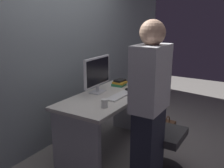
{
  "coord_description": "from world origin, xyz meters",
  "views": [
    {
      "loc": [
        -2.48,
        -1.56,
        1.65
      ],
      "look_at": [
        0.0,
        -0.05,
        0.87
      ],
      "focal_mm": 39.94,
      "sensor_mm": 36.0,
      "label": 1
    }
  ],
  "objects_px": {
    "cup_near_keyboard": "(104,103)",
    "handbag": "(167,133)",
    "office_chair": "(157,135)",
    "mouse": "(128,89)",
    "desk": "(109,112)",
    "person_at_desk": "(149,110)",
    "monitor": "(97,73)",
    "cell_phone": "(140,88)",
    "book_stack": "(119,83)",
    "keyboard": "(119,96)"
  },
  "relations": [
    {
      "from": "cup_near_keyboard",
      "to": "handbag",
      "type": "relative_size",
      "value": 0.24
    },
    {
      "from": "office_chair",
      "to": "mouse",
      "type": "relative_size",
      "value": 9.4
    },
    {
      "from": "office_chair",
      "to": "mouse",
      "type": "xyz_separation_m",
      "value": [
        0.44,
        0.59,
        0.31
      ]
    },
    {
      "from": "desk",
      "to": "cup_near_keyboard",
      "type": "distance_m",
      "value": 0.51
    },
    {
      "from": "office_chair",
      "to": "person_at_desk",
      "type": "relative_size",
      "value": 0.57
    },
    {
      "from": "person_at_desk",
      "to": "mouse",
      "type": "distance_m",
      "value": 1.03
    },
    {
      "from": "monitor",
      "to": "handbag",
      "type": "bearing_deg",
      "value": -55.29
    },
    {
      "from": "cell_phone",
      "to": "office_chair",
      "type": "bearing_deg",
      "value": -135.5
    },
    {
      "from": "mouse",
      "to": "book_stack",
      "type": "height_order",
      "value": "book_stack"
    },
    {
      "from": "desk",
      "to": "monitor",
      "type": "distance_m",
      "value": 0.51
    },
    {
      "from": "keyboard",
      "to": "handbag",
      "type": "height_order",
      "value": "keyboard"
    },
    {
      "from": "handbag",
      "to": "keyboard",
      "type": "bearing_deg",
      "value": 140.54
    },
    {
      "from": "keyboard",
      "to": "cell_phone",
      "type": "height_order",
      "value": "keyboard"
    },
    {
      "from": "handbag",
      "to": "person_at_desk",
      "type": "bearing_deg",
      "value": -170.98
    },
    {
      "from": "book_stack",
      "to": "desk",
      "type": "bearing_deg",
      "value": -166.89
    },
    {
      "from": "keyboard",
      "to": "book_stack",
      "type": "bearing_deg",
      "value": 29.6
    },
    {
      "from": "monitor",
      "to": "cell_phone",
      "type": "xyz_separation_m",
      "value": [
        0.45,
        -0.38,
        -0.25
      ]
    },
    {
      "from": "person_at_desk",
      "to": "mouse",
      "type": "xyz_separation_m",
      "value": [
        0.81,
        0.64,
        -0.1
      ]
    },
    {
      "from": "monitor",
      "to": "handbag",
      "type": "height_order",
      "value": "monitor"
    },
    {
      "from": "book_stack",
      "to": "handbag",
      "type": "distance_m",
      "value": 0.94
    },
    {
      "from": "person_at_desk",
      "to": "mouse",
      "type": "relative_size",
      "value": 16.39
    },
    {
      "from": "mouse",
      "to": "book_stack",
      "type": "bearing_deg",
      "value": 55.37
    },
    {
      "from": "office_chair",
      "to": "cup_near_keyboard",
      "type": "xyz_separation_m",
      "value": [
        -0.25,
        0.51,
        0.34
      ]
    },
    {
      "from": "desk",
      "to": "office_chair",
      "type": "xyz_separation_m",
      "value": [
        -0.14,
        -0.7,
        -0.07
      ]
    },
    {
      "from": "desk",
      "to": "cup_near_keyboard",
      "type": "height_order",
      "value": "cup_near_keyboard"
    },
    {
      "from": "desk",
      "to": "office_chair",
      "type": "relative_size",
      "value": 1.52
    },
    {
      "from": "monitor",
      "to": "book_stack",
      "type": "bearing_deg",
      "value": -9.81
    },
    {
      "from": "person_at_desk",
      "to": "handbag",
      "type": "height_order",
      "value": "person_at_desk"
    },
    {
      "from": "office_chair",
      "to": "person_at_desk",
      "type": "xyz_separation_m",
      "value": [
        -0.36,
        -0.05,
        0.41
      ]
    },
    {
      "from": "desk",
      "to": "mouse",
      "type": "bearing_deg",
      "value": -20.44
    },
    {
      "from": "desk",
      "to": "person_at_desk",
      "type": "relative_size",
      "value": 0.87
    },
    {
      "from": "desk",
      "to": "book_stack",
      "type": "xyz_separation_m",
      "value": [
        0.46,
        0.11,
        0.26
      ]
    },
    {
      "from": "person_at_desk",
      "to": "desk",
      "type": "bearing_deg",
      "value": 56.18
    },
    {
      "from": "person_at_desk",
      "to": "office_chair",
      "type": "bearing_deg",
      "value": 7.75
    },
    {
      "from": "monitor",
      "to": "cup_near_keyboard",
      "type": "distance_m",
      "value": 0.59
    },
    {
      "from": "book_stack",
      "to": "handbag",
      "type": "height_order",
      "value": "book_stack"
    },
    {
      "from": "handbag",
      "to": "office_chair",
      "type": "bearing_deg",
      "value": -170.32
    },
    {
      "from": "monitor",
      "to": "cup_near_keyboard",
      "type": "relative_size",
      "value": 5.9
    },
    {
      "from": "person_at_desk",
      "to": "cell_phone",
      "type": "distance_m",
      "value": 1.13
    },
    {
      "from": "keyboard",
      "to": "person_at_desk",
      "type": "bearing_deg",
      "value": -130.11
    },
    {
      "from": "person_at_desk",
      "to": "cup_near_keyboard",
      "type": "bearing_deg",
      "value": 78.15
    },
    {
      "from": "office_chair",
      "to": "cup_near_keyboard",
      "type": "bearing_deg",
      "value": 115.76
    },
    {
      "from": "desk",
      "to": "cell_phone",
      "type": "xyz_separation_m",
      "value": [
        0.47,
        -0.2,
        0.23
      ]
    },
    {
      "from": "monitor",
      "to": "book_stack",
      "type": "distance_m",
      "value": 0.49
    },
    {
      "from": "handbag",
      "to": "cell_phone",
      "type": "bearing_deg",
      "value": 102.04
    },
    {
      "from": "cup_near_keyboard",
      "to": "book_stack",
      "type": "height_order",
      "value": "cup_near_keyboard"
    },
    {
      "from": "office_chair",
      "to": "cup_near_keyboard",
      "type": "relative_size",
      "value": 10.26
    },
    {
      "from": "monitor",
      "to": "handbag",
      "type": "relative_size",
      "value": 1.43
    },
    {
      "from": "person_at_desk",
      "to": "book_stack",
      "type": "bearing_deg",
      "value": 41.81
    },
    {
      "from": "mouse",
      "to": "handbag",
      "type": "relative_size",
      "value": 0.26
    }
  ]
}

